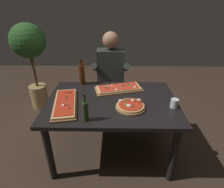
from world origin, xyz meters
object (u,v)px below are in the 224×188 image
object	(u,v)px
pizza_rectangular_left	(65,103)
pizza_round_far	(131,106)
oil_bottle_amber	(85,111)
tumbler_near_camera	(174,104)
dining_table	(112,108)
pizza_rectangular_front	(119,88)
wine_bottle_dark	(82,74)
diner_chair	(111,87)
seated_diner	(111,74)
potted_plant_corner	(30,52)

from	to	relation	value
pizza_rectangular_left	pizza_round_far	distance (m)	0.68
oil_bottle_amber	pizza_rectangular_left	bearing A→B (deg)	133.97
pizza_rectangular_left	tumbler_near_camera	bearing A→B (deg)	-1.27
dining_table	tumbler_near_camera	xyz separation A→B (m)	(0.63, -0.13, 0.14)
pizza_rectangular_front	tumbler_near_camera	world-z (taller)	tumbler_near_camera
oil_bottle_amber	tumbler_near_camera	size ratio (longest dim) A/B	2.95
dining_table	pizza_rectangular_front	distance (m)	0.29
dining_table	wine_bottle_dark	xyz separation A→B (m)	(-0.38, 0.42, 0.23)
pizza_rectangular_front	diner_chair	bearing A→B (deg)	100.04
dining_table	pizza_rectangular_front	world-z (taller)	pizza_rectangular_front
pizza_round_far	seated_diner	world-z (taller)	seated_diner
dining_table	seated_diner	distance (m)	0.74
dining_table	pizza_round_far	distance (m)	0.27
pizza_round_far	diner_chair	distance (m)	1.06
pizza_rectangular_front	potted_plant_corner	size ratio (longest dim) A/B	0.42
diner_chair	seated_diner	size ratio (longest dim) A/B	0.65
pizza_rectangular_left	diner_chair	world-z (taller)	diner_chair
pizza_rectangular_left	potted_plant_corner	world-z (taller)	potted_plant_corner
potted_plant_corner	oil_bottle_amber	bearing A→B (deg)	-53.78
seated_diner	diner_chair	bearing A→B (deg)	90.00
dining_table	pizza_round_far	xyz separation A→B (m)	(0.19, -0.15, 0.12)
potted_plant_corner	dining_table	bearing A→B (deg)	-39.86
pizza_rectangular_left	wine_bottle_dark	xyz separation A→B (m)	(0.10, 0.52, 0.11)
pizza_round_far	seated_diner	size ratio (longest dim) A/B	0.23
pizza_round_far	oil_bottle_amber	bearing A→B (deg)	-152.59
diner_chair	pizza_rectangular_left	bearing A→B (deg)	-115.25
dining_table	diner_chair	size ratio (longest dim) A/B	1.61
diner_chair	potted_plant_corner	size ratio (longest dim) A/B	0.62
dining_table	pizza_round_far	size ratio (longest dim) A/B	4.59
pizza_rectangular_front	potted_plant_corner	bearing A→B (deg)	148.86
tumbler_near_camera	potted_plant_corner	size ratio (longest dim) A/B	0.06
dining_table	seated_diner	world-z (taller)	seated_diner
pizza_round_far	tumbler_near_camera	size ratio (longest dim) A/B	3.35
dining_table	potted_plant_corner	world-z (taller)	potted_plant_corner
pizza_rectangular_left	oil_bottle_amber	xyz separation A→B (m)	(0.25, -0.26, 0.08)
pizza_rectangular_front	pizza_rectangular_left	world-z (taller)	same
pizza_rectangular_front	tumbler_near_camera	size ratio (longest dim) A/B	6.52
diner_chair	oil_bottle_amber	bearing A→B (deg)	-99.31
diner_chair	seated_diner	bearing A→B (deg)	-90.00
pizza_round_far	potted_plant_corner	bearing A→B (deg)	140.37
wine_bottle_dark	seated_diner	size ratio (longest dim) A/B	0.25
pizza_rectangular_left	pizza_round_far	size ratio (longest dim) A/B	2.12
oil_bottle_amber	tumbler_near_camera	bearing A→B (deg)	15.37
dining_table	diner_chair	xyz separation A→B (m)	(-0.03, 0.86, -0.16)
oil_bottle_amber	diner_chair	distance (m)	1.29
pizza_rectangular_left	pizza_round_far	xyz separation A→B (m)	(0.67, -0.04, 0.00)
wine_bottle_dark	tumbler_near_camera	xyz separation A→B (m)	(1.02, -0.55, -0.09)
pizza_round_far	seated_diner	distance (m)	0.91
dining_table	pizza_rectangular_left	bearing A→B (deg)	-167.72
oil_bottle_amber	diner_chair	size ratio (longest dim) A/B	0.31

